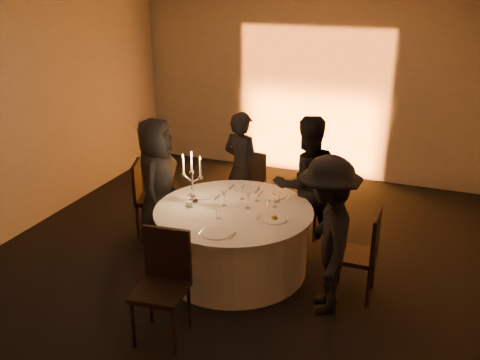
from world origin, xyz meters
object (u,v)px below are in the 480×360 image
(chair_back_left, at_px, (254,181))
(chair_front, at_px, (163,278))
(candelabra, at_px, (192,185))
(chair_right, at_px, (363,250))
(banquet_table, at_px, (234,240))
(coffee_cup, at_px, (189,204))
(guest_right, at_px, (327,236))
(guest_back_left, at_px, (242,169))
(guest_back_right, at_px, (306,184))
(chair_back_right, at_px, (326,201))
(chair_left, at_px, (146,193))
(guest_left, at_px, (157,182))

(chair_back_left, height_order, chair_front, chair_front)
(candelabra, bearing_deg, chair_right, -0.51)
(chair_front, bearing_deg, banquet_table, 76.55)
(chair_front, distance_m, coffee_cup, 1.27)
(guest_right, bearing_deg, candelabra, -121.08)
(chair_right, xyz_separation_m, coffee_cup, (-1.97, -0.10, 0.25))
(guest_back_left, bearing_deg, chair_right, 163.19)
(chair_front, bearing_deg, coffee_cup, 98.79)
(coffee_cup, bearing_deg, banquet_table, 13.15)
(chair_back_left, relative_size, coffee_cup, 9.65)
(guest_back_left, xyz_separation_m, guest_back_right, (0.99, -0.39, 0.07))
(chair_back_right, xyz_separation_m, coffee_cup, (-1.30, -1.30, 0.28))
(banquet_table, height_order, chair_back_right, chair_back_right)
(chair_left, xyz_separation_m, guest_right, (2.58, -0.86, 0.27))
(chair_left, height_order, guest_right, guest_right)
(guest_back_left, height_order, guest_right, guest_right)
(chair_front, bearing_deg, guest_left, 114.72)
(chair_left, height_order, chair_right, chair_left)
(guest_left, xyz_separation_m, guest_back_right, (1.77, 0.52, 0.04))
(chair_left, bearing_deg, chair_back_right, -93.08)
(chair_left, height_order, chair_front, chair_front)
(chair_right, bearing_deg, banquet_table, -91.34)
(candelabra, bearing_deg, coffee_cup, -83.44)
(chair_left, relative_size, candelabra, 1.57)
(guest_right, bearing_deg, chair_left, -126.59)
(chair_back_right, bearing_deg, guest_left, -7.44)
(chair_left, height_order, guest_left, guest_left)
(chair_right, xyz_separation_m, candelabra, (-1.98, 0.02, 0.44))
(banquet_table, xyz_separation_m, guest_back_left, (-0.38, 1.22, 0.40))
(coffee_cup, xyz_separation_m, candelabra, (-0.01, 0.12, 0.19))
(chair_back_left, height_order, guest_back_right, guest_back_right)
(chair_back_left, bearing_deg, chair_right, 150.75)
(guest_back_right, bearing_deg, candelabra, 0.16)
(chair_left, bearing_deg, chair_right, -120.32)
(chair_right, bearing_deg, guest_right, -42.26)
(chair_front, height_order, coffee_cup, chair_front)
(chair_right, distance_m, guest_right, 0.56)
(banquet_table, relative_size, guest_back_left, 1.14)
(chair_back_right, xyz_separation_m, guest_right, (0.34, -1.56, 0.31))
(chair_back_right, height_order, chair_right, chair_right)
(chair_back_right, bearing_deg, guest_back_left, -33.40)
(chair_back_right, xyz_separation_m, candelabra, (-1.31, -1.18, 0.47))
(chair_right, bearing_deg, candelabra, -91.22)
(banquet_table, distance_m, guest_left, 1.27)
(chair_back_right, height_order, guest_right, guest_right)
(chair_back_right, distance_m, guest_right, 1.63)
(chair_right, xyz_separation_m, guest_back_right, (-0.86, 0.85, 0.30))
(guest_back_left, bearing_deg, chair_front, 111.77)
(guest_back_left, distance_m, guest_back_right, 1.07)
(chair_back_right, xyz_separation_m, guest_back_right, (-0.19, -0.35, 0.34))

